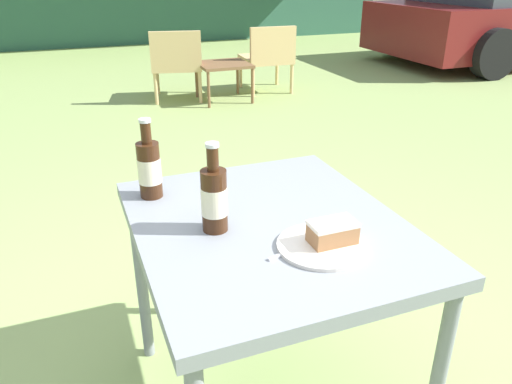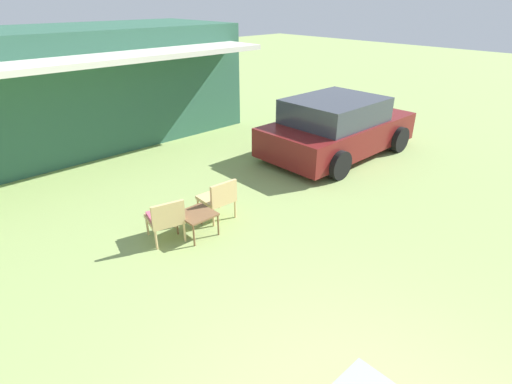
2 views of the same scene
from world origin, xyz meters
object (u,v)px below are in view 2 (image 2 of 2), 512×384
object	(u,v)px
parked_car	(337,127)
garden_side_table	(197,215)
wicker_chair_plain	(219,197)
wicker_chair_cushioned	(165,217)

from	to	relation	value
parked_car	garden_side_table	size ratio (longest dim) A/B	7.52
wicker_chair_plain	garden_side_table	size ratio (longest dim) A/B	1.40
wicker_chair_cushioned	garden_side_table	size ratio (longest dim) A/B	1.40
garden_side_table	wicker_chair_cushioned	bearing A→B (deg)	155.16
wicker_chair_cushioned	garden_side_table	xyz separation A→B (m)	(0.45, -0.21, -0.06)
parked_car	garden_side_table	distance (m)	4.73
wicker_chair_cushioned	wicker_chair_plain	xyz separation A→B (m)	(1.04, -0.02, 0.00)
wicker_chair_cushioned	garden_side_table	bearing A→B (deg)	168.21
parked_car	wicker_chair_plain	bearing A→B (deg)	-171.97
wicker_chair_cushioned	parked_car	bearing A→B (deg)	-160.85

